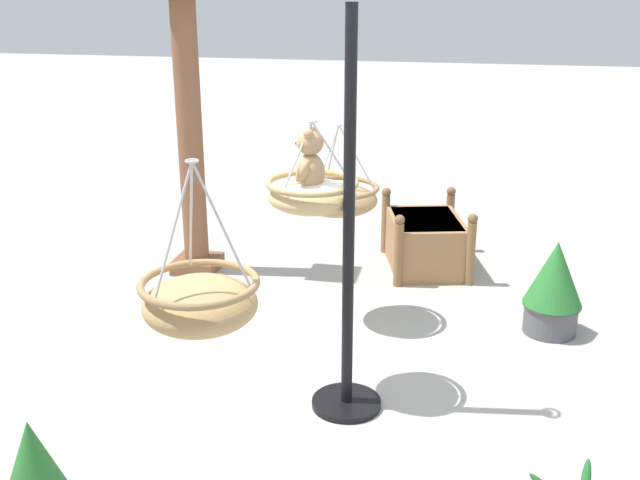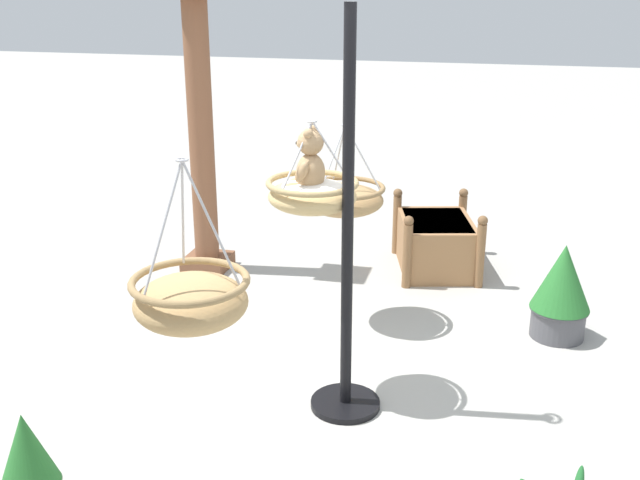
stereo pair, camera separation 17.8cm
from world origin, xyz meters
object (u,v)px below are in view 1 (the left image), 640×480
Objects in this scene: wooden_planter_box at (425,241)px; potted_plant_fern_front at (554,287)px; display_pole_central at (348,292)px; teddy_bear at (309,165)px; greenhouse_pillar_left at (190,141)px; potted_plant_tall_leafy at (35,473)px; hanging_basket_right_low at (338,198)px; hanging_basket_with_teddy at (312,194)px; hanging_basket_left_high at (200,302)px.

potted_plant_fern_front reaches higher than wooden_planter_box.
display_pole_central is 6.23× the size of teddy_bear.
greenhouse_pillar_left reaches higher than potted_plant_tall_leafy.
potted_plant_fern_front is (1.34, -1.35, -0.41)m from display_pole_central.
greenhouse_pillar_left reaches higher than wooden_planter_box.
display_pole_central reaches higher than hanging_basket_right_low.
teddy_bear is 2.74m from wooden_planter_box.
wooden_planter_box is (2.36, -0.56, -1.08)m from hanging_basket_with_teddy.
hanging_basket_left_high is 0.75× the size of wooden_planter_box.
hanging_basket_left_high is 1.36× the size of potted_plant_tall_leafy.
hanging_basket_with_teddy is 1.29m from hanging_basket_left_high.
potted_plant_tall_leafy is at bearing 136.40° from display_pole_central.
potted_plant_tall_leafy is (-1.52, 1.06, -1.05)m from hanging_basket_with_teddy.
hanging_basket_left_high is 3.35m from greenhouse_pillar_left.
greenhouse_pillar_left is at bearing 40.85° from display_pole_central.
hanging_basket_left_high reaches higher than hanging_basket_with_teddy.
teddy_bear is 2.32m from potted_plant_fern_front.
hanging_basket_left_high is 0.32× the size of greenhouse_pillar_left.
greenhouse_pillar_left is at bearing 38.27° from teddy_bear.
display_pole_central is 3.67× the size of hanging_basket_right_low.
display_pole_central is at bearing -139.15° from greenhouse_pillar_left.
wooden_planter_box is 1.46× the size of potted_plant_fern_front.
potted_plant_fern_front is (1.19, -1.60, -0.97)m from hanging_basket_with_teddy.
teddy_bear is (-0.00, 0.02, 0.18)m from hanging_basket_with_teddy.
potted_plant_fern_front is (-0.68, -3.09, -0.84)m from greenhouse_pillar_left.
potted_plant_fern_front is (0.10, -1.63, -0.63)m from hanging_basket_right_low.
greenhouse_pillar_left reaches higher than hanging_basket_right_low.
greenhouse_pillar_left is 3.42× the size of potted_plant_fern_front.
hanging_basket_right_low reaches higher than potted_plant_fern_front.
teddy_bear reaches higher than potted_plant_tall_leafy.
wooden_planter_box is at bearing -12.90° from hanging_basket_left_high.
wooden_planter_box is 1.82× the size of potted_plant_tall_leafy.
teddy_bear is 0.55× the size of potted_plant_fern_front.
teddy_bear is 0.59× the size of hanging_basket_right_low.
potted_plant_fern_front reaches higher than potted_plant_tall_leafy.
hanging_basket_left_high is at bearing 174.44° from hanging_basket_right_low.
greenhouse_pillar_left is 4.24× the size of potted_plant_tall_leafy.
hanging_basket_with_teddy is 0.82× the size of hanging_basket_right_low.
teddy_bear is at bearing 126.28° from potted_plant_fern_front.
display_pole_central is 3.40× the size of potted_plant_fern_front.
wooden_planter_box is at bearing -22.69° from potted_plant_tall_leafy.
hanging_basket_with_teddy is 2.13m from potted_plant_tall_leafy.
hanging_basket_with_teddy is 1.40× the size of teddy_bear.
display_pole_central is 3.11× the size of hanging_basket_left_high.
display_pole_central is 1.27m from hanging_basket_left_high.
potted_plant_tall_leafy is at bearing 158.56° from hanging_basket_right_low.
potted_plant_fern_front is at bearing -138.49° from wooden_planter_box.
hanging_basket_with_teddy is 0.70× the size of hanging_basket_left_high.
hanging_basket_with_teddy is 0.22× the size of greenhouse_pillar_left.
hanging_basket_left_high reaches higher than hanging_basket_right_low.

